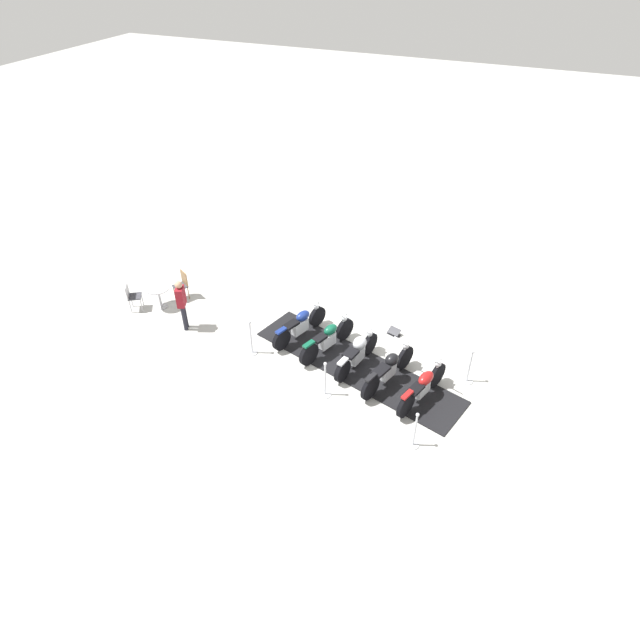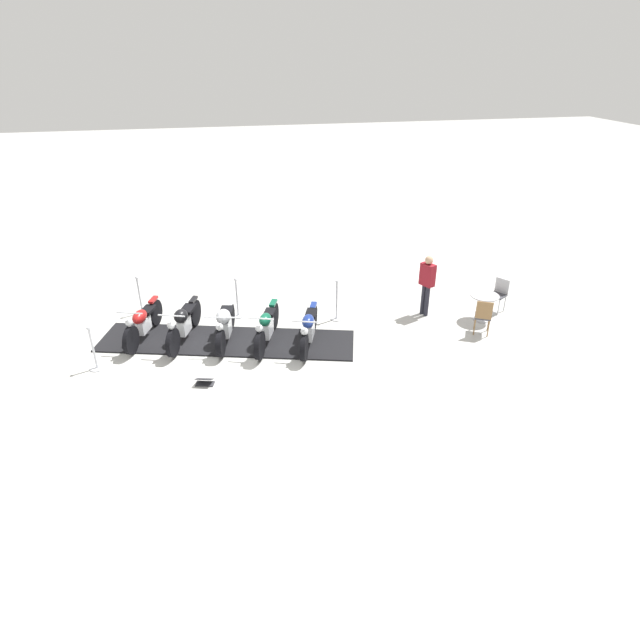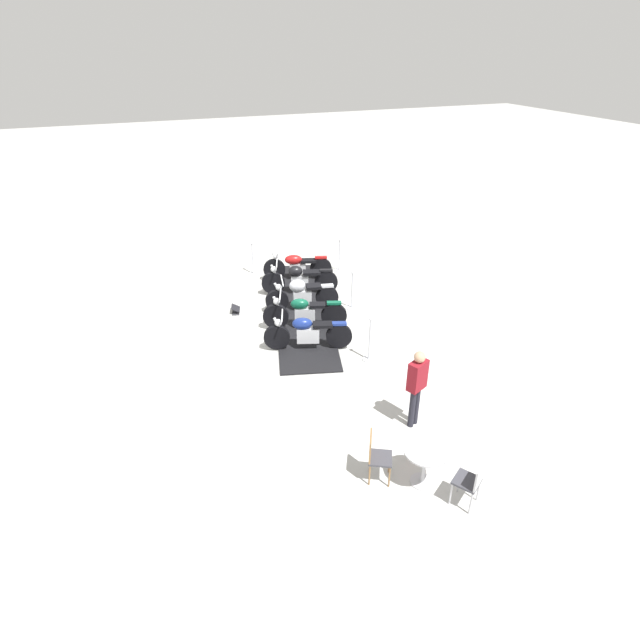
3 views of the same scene
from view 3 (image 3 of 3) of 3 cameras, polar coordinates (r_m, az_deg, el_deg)
ground_plane at (r=14.59m, az=-1.97°, el=1.11°), size 80.00×80.00×0.00m
display_platform at (r=14.58m, az=-1.98°, el=1.18°), size 6.52×3.16×0.04m
motorcycle_maroon at (r=16.25m, az=-2.63°, el=6.09°), size 0.89×2.09×1.01m
motorcycle_black at (r=15.29m, az=-2.39°, el=4.64°), size 0.94×2.19×1.02m
motorcycle_chrome at (r=14.35m, az=-2.13°, el=2.89°), size 0.77×2.05×0.95m
motorcycle_forest at (r=13.44m, az=-1.83°, el=0.87°), size 0.97×2.13×1.00m
motorcycle_navy at (r=12.53m, az=-1.49°, el=-1.38°), size 0.92×2.10×0.95m
stanchion_left_mid at (r=14.57m, az=3.58°, el=2.61°), size 0.35×0.35×1.15m
stanchion_right_front at (r=16.88m, az=-7.48°, el=6.19°), size 0.34×0.34×1.10m
stanchion_left_front at (r=17.00m, az=2.18°, el=6.72°), size 0.31×0.31×1.11m
stanchion_left_rear at (r=12.22m, az=5.54°, el=-2.86°), size 0.31×0.31×1.16m
info_placard at (r=14.63m, az=-9.37°, el=1.09°), size 0.44×0.32×0.20m
cafe_table at (r=9.16m, az=11.63°, el=-14.88°), size 0.76×0.76×0.74m
cafe_chair_near_table at (r=9.00m, az=16.53°, el=-16.76°), size 0.55×0.55×0.93m
cafe_chair_across_table at (r=9.11m, az=6.29°, el=-14.67°), size 0.54×0.54×0.97m
bystander_person at (r=10.04m, az=10.75°, el=-6.85°), size 0.37×0.46×1.72m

